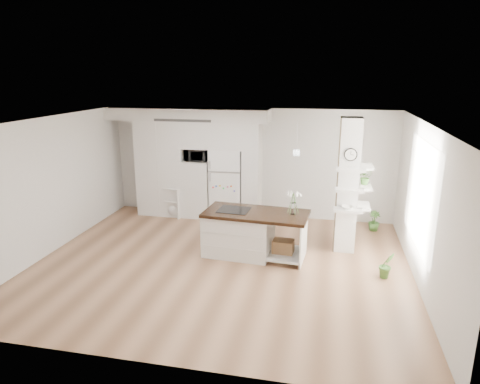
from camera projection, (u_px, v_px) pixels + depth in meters
The scene contains 14 objects.
floor at pixel (221, 264), 8.16m from camera, with size 7.00×6.00×0.01m, color tan.
room at pixel (220, 169), 7.66m from camera, with size 7.04×6.04×2.72m.
cabinet_wall at pixel (191, 157), 10.56m from camera, with size 4.00×0.71×2.70m.
refrigerator at pixel (227, 183), 10.56m from camera, with size 0.78×0.69×1.75m.
column at pixel (352, 187), 8.39m from camera, with size 0.69×0.90×2.70m.
window at pixel (421, 194), 7.35m from camera, with size 2.40×2.40×0.00m, color white.
pendant_light at pixel (317, 156), 7.39m from camera, with size 0.12×0.12×0.10m, color white.
kitchen_island at pixel (245, 232), 8.48m from camera, with size 2.08×1.11×1.48m.
bookshelf at pixel (172, 203), 10.80m from camera, with size 0.71×0.50×0.76m.
floor_plant_a at pixel (386, 265), 7.54m from camera, with size 0.27×0.21×0.48m, color #42772F.
floor_plant_b at pixel (374, 221), 9.82m from camera, with size 0.26×0.26×0.46m, color #42772F.
microwave at pixel (197, 155), 10.46m from camera, with size 0.54×0.37×0.30m, color #2D2D2D.
shelf_plant at pixel (365, 177), 8.45m from camera, with size 0.27×0.23×0.30m, color #42772F.
decor_bowl at pixel (347, 207), 8.28m from camera, with size 0.22×0.22×0.05m, color white.
Camera 1 is at (1.89, -7.25, 3.52)m, focal length 32.00 mm.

